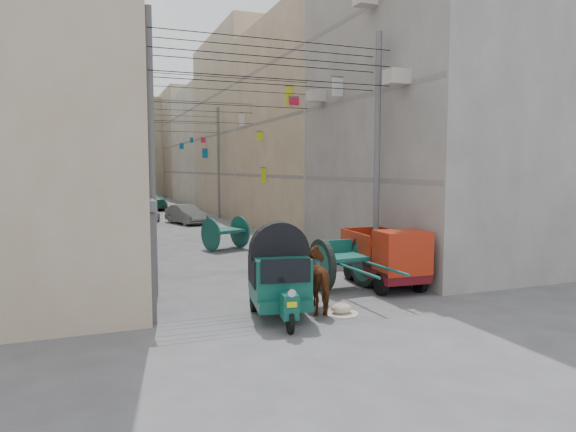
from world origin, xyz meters
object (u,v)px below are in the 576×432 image
auto_rickshaw (279,275)px  second_cart (225,232)px  feed_sack (341,308)px  horse (321,280)px  distant_car_grey (186,214)px  mini_truck (389,260)px  distant_car_green (154,202)px  tonga_cart (343,262)px  distant_car_white (146,214)px

auto_rickshaw → second_cart: 10.83m
feed_sack → horse: 0.90m
horse → distant_car_grey: horse is taller
mini_truck → second_cart: mini_truck is taller
horse → distant_car_green: horse is taller
auto_rickshaw → tonga_cart: (2.81, 2.06, -0.24)m
auto_rickshaw → distant_car_grey: 22.14m
mini_truck → distant_car_green: size_ratio=0.74×
horse → distant_car_green: size_ratio=0.41×
auto_rickshaw → horse: 1.26m
tonga_cart → auto_rickshaw: bearing=-145.6°
auto_rickshaw → distant_car_green: size_ratio=0.58×
horse → mini_truck: bearing=-150.7°
second_cart → distant_car_green: (-0.31, 23.90, -0.12)m
mini_truck → distant_car_white: size_ratio=0.92×
auto_rickshaw → distant_car_white: size_ratio=0.71×
distant_car_white → feed_sack: bearing=109.9°
tonga_cart → distant_car_white: tonga_cart is taller
mini_truck → distant_car_white: bearing=106.6°
distant_car_white → distant_car_grey: bearing=165.5°
tonga_cart → distant_car_grey: size_ratio=0.91×
auto_rickshaw → horse: size_ratio=1.40×
tonga_cart → horse: horse is taller
tonga_cart → mini_truck: (1.31, -0.46, 0.07)m
auto_rickshaw → feed_sack: (1.54, -0.30, -0.91)m
tonga_cart → feed_sack: size_ratio=6.53×
tonga_cart → second_cart: (-1.42, 8.67, -0.03)m
distant_car_grey → feed_sack: bearing=-106.4°
feed_sack → horse: (-0.33, 0.52, 0.65)m
feed_sack → distant_car_white: distant_car_white is taller
second_cart → feed_sack: bearing=-109.2°
auto_rickshaw → feed_sack: 1.82m
distant_car_white → distant_car_green: 11.40m
mini_truck → feed_sack: mini_truck is taller
mini_truck → tonga_cart: bearing=164.7°
horse → distant_car_green: bearing=-86.0°
mini_truck → horse: size_ratio=1.81×
mini_truck → distant_car_grey: size_ratio=0.88×
distant_car_white → distant_car_grey: 2.72m
feed_sack → distant_car_green: distant_car_green is taller
horse → distant_car_white: size_ratio=0.51×
distant_car_white → tonga_cart: bearing=113.9°
horse → distant_car_white: (-1.97, 23.17, -0.16)m
second_cart → distant_car_white: (-2.15, 12.65, -0.15)m
feed_sack → distant_car_white: bearing=95.5°
horse → distant_car_grey: 21.86m
auto_rickshaw → feed_sack: size_ratio=4.90×
tonga_cart → feed_sack: bearing=-120.1°
auto_rickshaw → tonga_cart: auto_rickshaw is taller
feed_sack → distant_car_grey: distant_car_grey is taller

